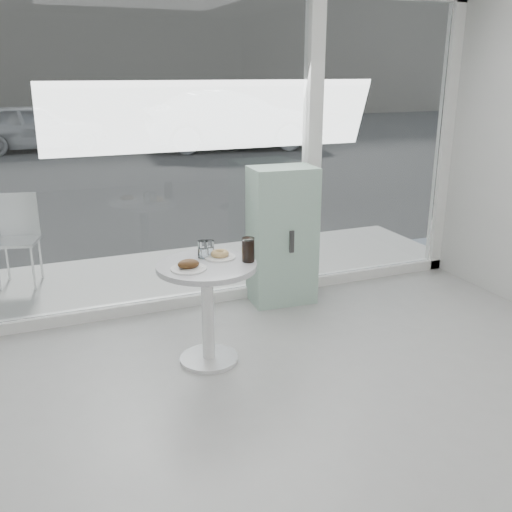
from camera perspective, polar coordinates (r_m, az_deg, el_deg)
name	(u,v)px	position (r m, az deg, el deg)	size (l,w,h in m)	color
storefront	(228,115)	(5.09, -2.79, 13.90)	(5.00, 0.14, 3.00)	white
main_table	(207,292)	(4.15, -4.90, -3.63)	(0.72, 0.72, 0.77)	white
patio_deck	(199,271)	(6.17, -5.70, -1.48)	(5.60, 1.60, 0.05)	beige
street	(79,144)	(17.98, -17.28, 10.60)	(40.00, 24.00, 0.00)	#363636
far_building	(47,22)	(26.90, -20.20, 21.11)	(40.00, 2.00, 8.00)	gray
mint_cabinet	(282,236)	(5.24, 2.62, 2.03)	(0.61, 0.43, 1.27)	#89AF9C
patio_chair	(18,233)	(6.08, -22.72, 2.11)	(0.47, 0.47, 0.89)	white
car_white	(34,127)	(16.83, -21.31, 11.92)	(1.50, 3.72, 1.27)	silver
car_silver	(233,120)	(16.03, -2.29, 13.39)	(1.66, 4.76, 1.57)	#AEB0B6
plate_fritter	(189,266)	(3.96, -6.72, -0.96)	(0.25, 0.25, 0.07)	white
plate_donut	(220,255)	(4.18, -3.64, 0.09)	(0.23, 0.23, 0.06)	white
water_tumbler_a	(203,250)	(4.18, -5.31, 0.57)	(0.08, 0.08, 0.13)	white
water_tumbler_b	(209,249)	(4.22, -4.71, 0.68)	(0.07, 0.07, 0.12)	white
cola_glass	(248,250)	(4.08, -0.78, 0.59)	(0.09, 0.09, 0.18)	white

